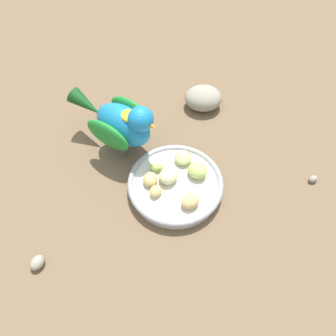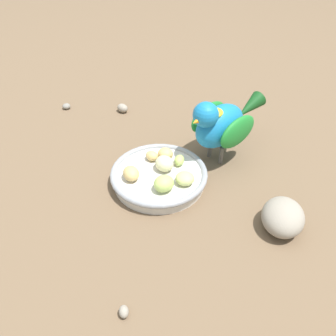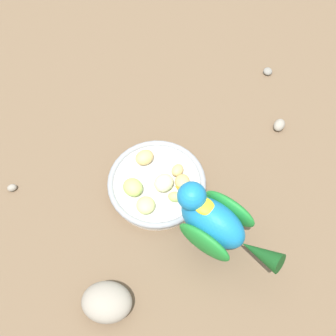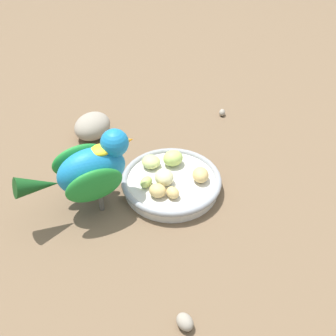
% 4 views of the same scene
% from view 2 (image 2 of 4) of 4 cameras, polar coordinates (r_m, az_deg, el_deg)
% --- Properties ---
extents(ground_plane, '(4.00, 4.00, 0.00)m').
position_cam_2_polar(ground_plane, '(0.72, -3.51, -2.24)').
color(ground_plane, brown).
extents(feeding_bowl, '(0.19, 0.19, 0.03)m').
position_cam_2_polar(feeding_bowl, '(0.71, -1.42, -1.29)').
color(feeding_bowl, beige).
rests_on(feeding_bowl, ground_plane).
extents(apple_piece_0, '(0.04, 0.04, 0.03)m').
position_cam_2_polar(apple_piece_0, '(0.66, -0.66, -2.45)').
color(apple_piece_0, '#B2CC66').
rests_on(apple_piece_0, feeding_bowl).
extents(apple_piece_1, '(0.05, 0.04, 0.03)m').
position_cam_2_polar(apple_piece_1, '(0.70, -0.58, 0.71)').
color(apple_piece_1, beige).
rests_on(apple_piece_1, feeding_bowl).
extents(apple_piece_2, '(0.05, 0.05, 0.02)m').
position_cam_2_polar(apple_piece_2, '(0.68, 2.64, -1.63)').
color(apple_piece_2, '#C6D17A').
rests_on(apple_piece_2, feeding_bowl).
extents(apple_piece_3, '(0.03, 0.03, 0.02)m').
position_cam_2_polar(apple_piece_3, '(0.72, 1.78, 1.22)').
color(apple_piece_3, '#B2CC66').
rests_on(apple_piece_3, feeding_bowl).
extents(apple_piece_4, '(0.05, 0.04, 0.03)m').
position_cam_2_polar(apple_piece_4, '(0.69, -5.78, -0.86)').
color(apple_piece_4, tan).
rests_on(apple_piece_4, feeding_bowl).
extents(apple_piece_5, '(0.04, 0.04, 0.02)m').
position_cam_2_polar(apple_piece_5, '(0.73, -0.36, 2.21)').
color(apple_piece_5, tan).
rests_on(apple_piece_5, feeding_bowl).
extents(apple_piece_6, '(0.03, 0.02, 0.02)m').
position_cam_2_polar(apple_piece_6, '(0.73, -2.52, 1.90)').
color(apple_piece_6, tan).
rests_on(apple_piece_6, feeding_bowl).
extents(parrot, '(0.11, 0.22, 0.15)m').
position_cam_2_polar(parrot, '(0.74, 8.31, 6.97)').
color(parrot, '#59544C').
rests_on(parrot, ground_plane).
extents(rock_large, '(0.10, 0.11, 0.05)m').
position_cam_2_polar(rock_large, '(0.65, 17.48, -7.30)').
color(rock_large, gray).
rests_on(rock_large, ground_plane).
extents(pebble_0, '(0.02, 0.02, 0.02)m').
position_cam_2_polar(pebble_0, '(0.54, -6.91, -21.36)').
color(pebble_0, gray).
rests_on(pebble_0, ground_plane).
extents(pebble_1, '(0.03, 0.02, 0.02)m').
position_cam_2_polar(pebble_1, '(0.94, -7.11, 9.26)').
color(pebble_1, gray).
rests_on(pebble_1, ground_plane).
extents(pebble_2, '(0.03, 0.03, 0.01)m').
position_cam_2_polar(pebble_2, '(0.98, -15.57, 9.26)').
color(pebble_2, gray).
rests_on(pebble_2, ground_plane).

